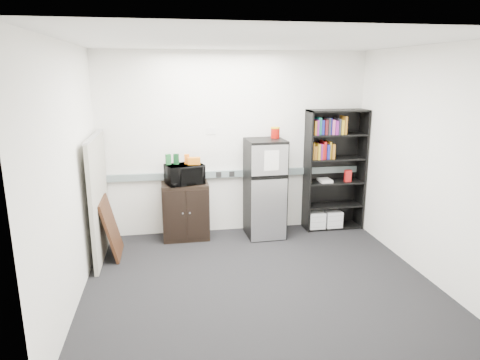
{
  "coord_description": "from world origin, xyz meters",
  "views": [
    {
      "loc": [
        -1.01,
        -4.5,
        2.39
      ],
      "look_at": [
        -0.06,
        0.9,
        1.01
      ],
      "focal_mm": 32.0,
      "sensor_mm": 36.0,
      "label": 1
    }
  ],
  "objects_px": {
    "bookshelf": "(333,167)",
    "cubicle_partition": "(99,197)",
    "microwave": "(184,174)",
    "cabinet": "(186,211)",
    "refrigerator": "(265,188)"
  },
  "relations": [
    {
      "from": "refrigerator",
      "to": "cubicle_partition",
      "type": "bearing_deg",
      "value": -173.64
    },
    {
      "from": "cabinet",
      "to": "microwave",
      "type": "distance_m",
      "value": 0.56
    },
    {
      "from": "cubicle_partition",
      "to": "microwave",
      "type": "distance_m",
      "value": 1.21
    },
    {
      "from": "cubicle_partition",
      "to": "microwave",
      "type": "bearing_deg",
      "value": 19.69
    },
    {
      "from": "bookshelf",
      "to": "cubicle_partition",
      "type": "bearing_deg",
      "value": -171.87
    },
    {
      "from": "refrigerator",
      "to": "microwave",
      "type": "bearing_deg",
      "value": 174.8
    },
    {
      "from": "cubicle_partition",
      "to": "cabinet",
      "type": "relative_size",
      "value": 1.94
    },
    {
      "from": "bookshelf",
      "to": "cubicle_partition",
      "type": "relative_size",
      "value": 1.14
    },
    {
      "from": "microwave",
      "to": "cubicle_partition",
      "type": "bearing_deg",
      "value": -177.09
    },
    {
      "from": "bookshelf",
      "to": "microwave",
      "type": "height_order",
      "value": "bookshelf"
    },
    {
      "from": "cabinet",
      "to": "refrigerator",
      "type": "distance_m",
      "value": 1.21
    },
    {
      "from": "bookshelf",
      "to": "microwave",
      "type": "bearing_deg",
      "value": -177.95
    },
    {
      "from": "cabinet",
      "to": "microwave",
      "type": "relative_size",
      "value": 1.63
    },
    {
      "from": "refrigerator",
      "to": "bookshelf",
      "type": "bearing_deg",
      "value": 5.45
    },
    {
      "from": "bookshelf",
      "to": "cubicle_partition",
      "type": "xyz_separation_m",
      "value": [
        -3.41,
        -0.49,
        -0.16
      ]
    }
  ]
}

